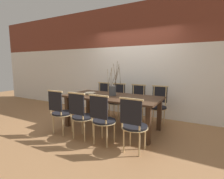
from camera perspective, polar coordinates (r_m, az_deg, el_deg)
name	(u,v)px	position (r m, az deg, el deg)	size (l,w,h in m)	color
ground_plane	(112,128)	(4.23, 0.00, -12.44)	(16.00, 16.00, 0.00)	#9E7047
wall_rear	(135,61)	(5.19, 7.48, 9.35)	(12.00, 0.06, 3.20)	white
dining_table	(112,100)	(4.04, 0.00, -3.50)	(2.21, 1.03, 0.77)	#422B1C
chair_near_leftend	(60,111)	(3.92, -16.48, -6.64)	(0.46, 0.46, 0.96)	black
chair_near_left	(81,114)	(3.55, -10.04, -7.97)	(0.46, 0.46, 0.96)	black
chair_near_center	(103,118)	(3.27, -3.06, -9.30)	(0.46, 0.46, 0.96)	black
chair_near_right	(134,124)	(3.00, 7.10, -10.97)	(0.46, 0.46, 0.96)	black
chair_far_leftend	(102,98)	(5.17, -3.39, -2.77)	(0.46, 0.46, 0.96)	black
chair_far_left	(117,100)	(4.92, 1.61, -3.33)	(0.46, 0.46, 0.96)	black
chair_far_center	(137,102)	(4.68, 8.02, -4.00)	(0.46, 0.46, 0.96)	black
chair_far_right	(158,104)	(4.51, 14.83, -4.66)	(0.46, 0.46, 0.96)	black
vase_centerpiece	(113,90)	(4.07, 0.21, -0.16)	(0.38, 0.38, 0.79)	#4C5156
book_stack	(90,93)	(4.25, -7.13, -1.23)	(0.24, 0.21, 0.06)	beige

